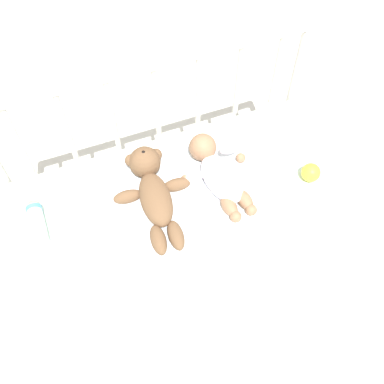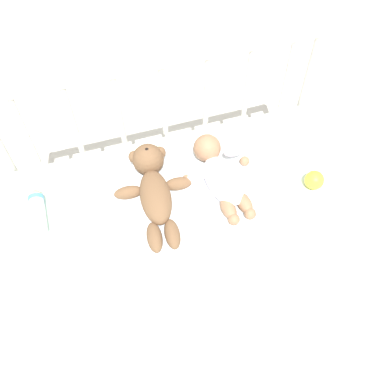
# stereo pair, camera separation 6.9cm
# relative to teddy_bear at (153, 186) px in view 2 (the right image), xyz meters

# --- Properties ---
(ground_plane) EXTENTS (12.00, 12.00, 0.00)m
(ground_plane) POSITION_rel_teddy_bear_xyz_m (0.12, -0.09, -0.51)
(ground_plane) COLOR silver
(crib_mattress) EXTENTS (1.27, 0.70, 0.46)m
(crib_mattress) POSITION_rel_teddy_bear_xyz_m (0.12, -0.09, -0.28)
(crib_mattress) COLOR silver
(crib_mattress) RESTS_ON ground_plane
(crib_rail) EXTENTS (1.27, 0.04, 0.83)m
(crib_rail) POSITION_rel_teddy_bear_xyz_m (0.12, 0.28, 0.08)
(crib_rail) COLOR beige
(crib_rail) RESTS_ON ground_plane
(blanket) EXTENTS (0.75, 0.51, 0.01)m
(blanket) POSITION_rel_teddy_bear_xyz_m (0.12, -0.05, -0.04)
(blanket) COLOR white
(blanket) RESTS_ON crib_mattress
(teddy_bear) EXTENTS (0.29, 0.44, 0.12)m
(teddy_bear) POSITION_rel_teddy_bear_xyz_m (0.00, 0.00, 0.00)
(teddy_bear) COLOR brown
(teddy_bear) RESTS_ON crib_mattress
(baby) EXTENTS (0.28, 0.39, 0.11)m
(baby) POSITION_rel_teddy_bear_xyz_m (0.25, -0.01, -0.01)
(baby) COLOR white
(baby) RESTS_ON crib_mattress
(toy_ball) EXTENTS (0.07, 0.07, 0.07)m
(toy_ball) POSITION_rel_teddy_bear_xyz_m (0.57, -0.15, -0.01)
(toy_ball) COLOR yellow
(toy_ball) RESTS_ON crib_mattress
(baby_bottle) EXTENTS (0.06, 0.18, 0.06)m
(baby_bottle) POSITION_rel_teddy_bear_xyz_m (-0.41, 0.03, -0.02)
(baby_bottle) COLOR white
(baby_bottle) RESTS_ON crib_mattress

